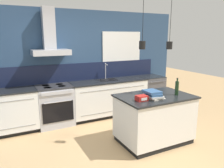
{
  "coord_description": "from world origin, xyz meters",
  "views": [
    {
      "loc": [
        -1.63,
        -3.09,
        1.98
      ],
      "look_at": [
        0.3,
        0.7,
        1.05
      ],
      "focal_mm": 35.0,
      "sensor_mm": 36.0,
      "label": 1
    }
  ],
  "objects": [
    {
      "name": "book_stack",
      "position": [
        0.7,
        -0.11,
        0.98
      ],
      "size": [
        0.28,
        0.37,
        0.14
      ],
      "color": "beige",
      "rests_on": "kitchen_island"
    },
    {
      "name": "counter_run_sink",
      "position": [
        0.71,
        1.69,
        0.46
      ],
      "size": [
        1.96,
        0.64,
        1.32
      ],
      "color": "black",
      "rests_on": "ground_plane"
    },
    {
      "name": "oven_range",
      "position": [
        -0.65,
        1.69,
        0.46
      ],
      "size": [
        0.77,
        0.66,
        0.91
      ],
      "color": "#B5B5BA",
      "rests_on": "ground_plane"
    },
    {
      "name": "kitchen_island",
      "position": [
        0.84,
        0.01,
        0.46
      ],
      "size": [
        1.37,
        0.92,
        0.91
      ],
      "color": "black",
      "rests_on": "ground_plane"
    },
    {
      "name": "counter_run_left",
      "position": [
        -1.7,
        1.69,
        0.46
      ],
      "size": [
        1.35,
        0.64,
        0.91
      ],
      "color": "black",
      "rests_on": "ground_plane"
    },
    {
      "name": "wall_back",
      "position": [
        -0.03,
        2.0,
        1.36
      ],
      "size": [
        5.6,
        2.08,
        2.6
      ],
      "color": "navy",
      "rests_on": "ground_plane"
    },
    {
      "name": "paper_pile",
      "position": [
        0.74,
        -0.08,
        0.91
      ],
      "size": [
        0.39,
        0.35,
        0.01
      ],
      "color": "silver",
      "rests_on": "kitchen_island"
    },
    {
      "name": "ground_plane",
      "position": [
        0.0,
        0.0,
        0.0
      ],
      "size": [
        16.0,
        16.0,
        0.0
      ],
      "primitive_type": "plane",
      "color": "tan",
      "rests_on": "ground"
    },
    {
      "name": "bottle_on_island",
      "position": [
        1.23,
        -0.13,
        1.05
      ],
      "size": [
        0.07,
        0.07,
        0.32
      ],
      "color": "#193319",
      "rests_on": "kitchen_island"
    },
    {
      "name": "red_supply_box",
      "position": [
        0.44,
        -0.14,
        0.95
      ],
      "size": [
        0.19,
        0.15,
        0.09
      ],
      "color": "red",
      "rests_on": "kitchen_island"
    },
    {
      "name": "dishwasher",
      "position": [
        1.99,
        1.69,
        0.46
      ],
      "size": [
        0.62,
        0.65,
        0.91
      ],
      "color": "#4C4C51",
      "rests_on": "ground_plane"
    }
  ]
}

